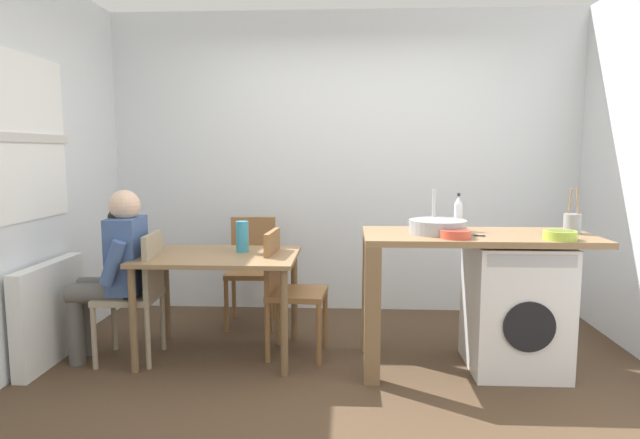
% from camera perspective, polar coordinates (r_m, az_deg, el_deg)
% --- Properties ---
extents(ground_plane, '(5.46, 5.46, 0.00)m').
position_cam_1_polar(ground_plane, '(3.56, 2.19, -17.04)').
color(ground_plane, '#4C3826').
extents(wall_back, '(4.60, 0.10, 2.70)m').
position_cam_1_polar(wall_back, '(5.00, 2.55, 5.86)').
color(wall_back, silver).
rests_on(wall_back, ground_plane).
extents(radiator, '(0.10, 0.80, 0.70)m').
position_cam_1_polar(radiator, '(4.25, -26.45, -8.75)').
color(radiator, white).
rests_on(radiator, ground_plane).
extents(dining_table, '(1.10, 0.76, 0.74)m').
position_cam_1_polar(dining_table, '(3.92, -10.54, -5.00)').
color(dining_table, olive).
rests_on(dining_table, ground_plane).
extents(chair_person_seat, '(0.42, 0.42, 0.90)m').
position_cam_1_polar(chair_person_seat, '(4.02, -18.45, -6.91)').
color(chair_person_seat, gray).
rests_on(chair_person_seat, ground_plane).
extents(chair_opposite, '(0.43, 0.43, 0.90)m').
position_cam_1_polar(chair_opposite, '(3.92, -3.48, -6.92)').
color(chair_opposite, olive).
rests_on(chair_opposite, ground_plane).
extents(chair_spare_by_wall, '(0.42, 0.42, 0.90)m').
position_cam_1_polar(chair_spare_by_wall, '(4.67, -7.13, -4.69)').
color(chair_spare_by_wall, olive).
rests_on(chair_spare_by_wall, ground_plane).
extents(seated_person, '(0.51, 0.52, 1.20)m').
position_cam_1_polar(seated_person, '(4.04, -20.72, -4.57)').
color(seated_person, '#595651').
rests_on(seated_person, ground_plane).
extents(kitchen_counter, '(1.50, 0.68, 0.92)m').
position_cam_1_polar(kitchen_counter, '(3.72, 12.94, -3.84)').
color(kitchen_counter, olive).
rests_on(kitchen_counter, ground_plane).
extents(washing_machine, '(0.60, 0.61, 0.86)m').
position_cam_1_polar(washing_machine, '(3.91, 19.74, -8.56)').
color(washing_machine, white).
rests_on(washing_machine, ground_plane).
extents(sink_basin, '(0.38, 0.38, 0.09)m').
position_cam_1_polar(sink_basin, '(3.68, 12.23, -0.74)').
color(sink_basin, '#9EA0A5').
rests_on(sink_basin, kitchen_counter).
extents(tap, '(0.02, 0.02, 0.28)m').
position_cam_1_polar(tap, '(3.85, 11.84, 1.03)').
color(tap, '#B2B2B7').
rests_on(tap, kitchen_counter).
extents(bottle_tall_green, '(0.06, 0.06, 0.26)m').
position_cam_1_polar(bottle_tall_green, '(3.84, 14.29, 0.60)').
color(bottle_tall_green, silver).
rests_on(bottle_tall_green, kitchen_counter).
extents(mixing_bowl, '(0.19, 0.19, 0.05)m').
position_cam_1_polar(mixing_bowl, '(3.50, 14.01, -1.43)').
color(mixing_bowl, '#D84C38').
rests_on(mixing_bowl, kitchen_counter).
extents(utensil_crock, '(0.11, 0.11, 0.30)m').
position_cam_1_polar(utensil_crock, '(3.97, 24.94, -0.32)').
color(utensil_crock, gray).
rests_on(utensil_crock, kitchen_counter).
extents(colander, '(0.20, 0.20, 0.06)m').
position_cam_1_polar(colander, '(3.66, 23.87, -1.45)').
color(colander, '#A8C63D').
rests_on(colander, kitchen_counter).
extents(vase, '(0.09, 0.09, 0.22)m').
position_cam_1_polar(vase, '(3.95, -8.15, -1.79)').
color(vase, teal).
rests_on(vase, dining_table).
extents(scissors, '(0.15, 0.06, 0.01)m').
position_cam_1_polar(scissors, '(3.63, 15.78, -1.60)').
color(scissors, '#B2B2B7').
rests_on(scissors, kitchen_counter).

